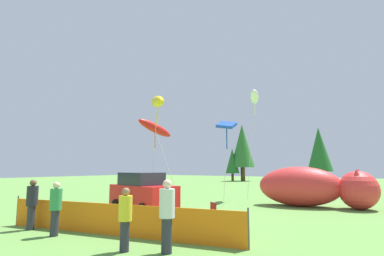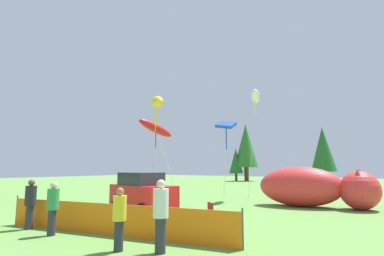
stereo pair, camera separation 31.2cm
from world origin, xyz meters
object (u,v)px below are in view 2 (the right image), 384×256
at_px(parked_car, 142,192).
at_px(kite_white_ghost, 256,97).
at_px(folding_chair, 214,213).
at_px(kite_yellow_hero, 157,102).
at_px(spectator_in_red_shirt, 161,212).
at_px(spectator_in_white_shirt, 53,206).
at_px(kite_red_lizard, 156,128).
at_px(spectator_in_yellow_shirt, 30,202).
at_px(kite_blue_box, 226,126).
at_px(inflatable_cat, 313,188).
at_px(spectator_in_grey_shirt, 119,216).

bearing_deg(parked_car, kite_white_ghost, 82.64).
xyz_separation_m(folding_chair, kite_yellow_hero, (-4.58, 1.89, 5.13)).
distance_m(spectator_in_red_shirt, spectator_in_white_shirt, 4.32).
bearing_deg(kite_red_lizard, kite_white_ghost, 44.82).
height_order(folding_chair, spectator_in_yellow_shirt, spectator_in_yellow_shirt).
relative_size(kite_yellow_hero, kite_blue_box, 1.30).
bearing_deg(kite_blue_box, folding_chair, -68.08).
distance_m(spectator_in_white_shirt, kite_blue_box, 9.28).
bearing_deg(parked_car, kite_blue_box, 46.22).
relative_size(folding_chair, kite_white_ghost, 0.12).
height_order(kite_yellow_hero, kite_blue_box, kite_yellow_hero).
xyz_separation_m(inflatable_cat, kite_yellow_hero, (-6.26, -6.31, 4.63)).
relative_size(folding_chair, kite_yellow_hero, 0.15).
height_order(parked_car, spectator_in_yellow_shirt, parked_car).
distance_m(folding_chair, spectator_in_white_shirt, 5.61).
xyz_separation_m(folding_chair, spectator_in_yellow_shirt, (-5.41, -4.03, 0.42)).
relative_size(spectator_in_grey_shirt, kite_blue_box, 0.35).
relative_size(spectator_in_red_shirt, kite_blue_box, 0.40).
xyz_separation_m(kite_yellow_hero, kite_red_lizard, (-2.92, 3.23, -0.85)).
distance_m(spectator_in_white_shirt, spectator_in_grey_shirt, 3.25).
height_order(parked_car, spectator_in_red_shirt, parked_car).
height_order(spectator_in_white_shirt, kite_blue_box, kite_blue_box).
height_order(spectator_in_yellow_shirt, spectator_in_red_shirt, spectator_in_red_shirt).
bearing_deg(inflatable_cat, spectator_in_grey_shirt, -106.33).
xyz_separation_m(inflatable_cat, spectator_in_grey_shirt, (-2.20, -12.34, -0.13)).
bearing_deg(spectator_in_red_shirt, spectator_in_yellow_shirt, -176.26).
relative_size(spectator_in_white_shirt, kite_red_lizard, 0.31).
bearing_deg(kite_white_ghost, folding_chair, -76.54).
bearing_deg(folding_chair, kite_white_ghost, 49.80).
bearing_deg(kite_yellow_hero, spectator_in_white_shirt, -82.35).
relative_size(spectator_in_white_shirt, kite_white_ghost, 0.22).
xyz_separation_m(parked_car, spectator_in_red_shirt, (5.85, -5.35, 0.08)).
height_order(spectator_in_yellow_shirt, kite_blue_box, kite_blue_box).
xyz_separation_m(spectator_in_yellow_shirt, spectator_in_white_shirt, (1.64, -0.10, -0.02)).
distance_m(inflatable_cat, kite_white_ghost, 7.73).
height_order(spectator_in_grey_shirt, kite_yellow_hero, kite_yellow_hero).
height_order(parked_car, folding_chair, parked_car).
relative_size(spectator_in_yellow_shirt, spectator_in_white_shirt, 1.02).
height_order(folding_chair, kite_white_ghost, kite_white_ghost).
bearing_deg(spectator_in_red_shirt, folding_chair, 98.12).
xyz_separation_m(spectator_in_yellow_shirt, spectator_in_grey_shirt, (4.89, -0.11, -0.06)).
height_order(inflatable_cat, spectator_in_grey_shirt, inflatable_cat).
bearing_deg(inflatable_cat, parked_car, -143.46).
bearing_deg(spectator_in_grey_shirt, kite_blue_box, 98.04).
bearing_deg(inflatable_cat, kite_blue_box, -136.57).
height_order(inflatable_cat, kite_white_ghost, kite_white_ghost).
height_order(spectator_in_white_shirt, kite_white_ghost, kite_white_ghost).
bearing_deg(inflatable_cat, spectator_in_yellow_shirt, -126.34).
distance_m(folding_chair, spectator_in_grey_shirt, 4.18).
xyz_separation_m(parked_car, kite_red_lizard, (-2.16, 3.41, 3.87)).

